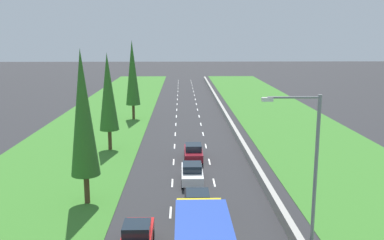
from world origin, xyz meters
The scene contains 13 objects.
ground_plane centered at (0.00, 60.00, 0.00)m, with size 300.00×300.00×0.00m, color #28282B.
grass_verge_left centered at (-12.65, 60.00, 0.02)m, with size 14.00×140.00×0.04m, color #387528.
grass_verge_right centered at (14.35, 60.00, 0.02)m, with size 14.00×140.00×0.04m, color #387528.
median_barrier centered at (5.70, 60.00, 0.42)m, with size 0.44×120.00×0.85m, color #9E9B93.
lane_markings centered at (0.00, 60.00, 0.01)m, with size 3.64×116.00×0.01m.
black_sedan_centre_lane centered at (0.12, 26.67, 0.81)m, with size 1.82×4.50×1.64m.
red_hatchback_left_lane centered at (-3.51, 21.82, 0.84)m, with size 1.74×3.90×1.72m.
white_sedan_centre_lane centered at (-0.09, 33.20, 0.81)m, with size 1.82×4.50×1.64m.
maroon_sedan_centre_lane centered at (0.20, 39.67, 0.81)m, with size 1.82×4.50×1.64m.
poplar_tree_second centered at (-7.89, 28.83, 6.68)m, with size 2.08×2.08×11.27m.
poplar_tree_third centered at (-8.69, 43.78, 6.27)m, with size 2.06×2.06×10.43m.
poplar_tree_fourth centered at (-8.06, 60.92, 6.86)m, with size 2.09×2.09×11.63m.
street_light_mast centered at (6.03, 21.39, 5.23)m, with size 3.20×0.28×9.00m.
Camera 1 is at (-0.95, -0.41, 11.98)m, focal length 39.30 mm.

